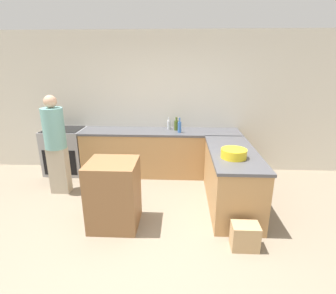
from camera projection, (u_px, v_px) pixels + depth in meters
The scene contains 12 objects.
ground_plane at pixel (147, 245), 3.18m from camera, with size 14.00×14.00×0.00m, color gray.
wall_back at pixel (161, 103), 5.17m from camera, with size 8.00×0.06×2.70m.
counter_back at pixel (160, 152), 5.12m from camera, with size 3.03×0.64×0.88m.
counter_peninsula at pixel (231, 178), 3.98m from camera, with size 0.69×1.70×0.88m.
range_oven at pixel (66, 151), 5.21m from camera, with size 0.75×0.62×0.89m.
island_table at pixel (114, 194), 3.47m from camera, with size 0.64×0.60×0.91m.
mixing_bowl at pixel (234, 153), 3.55m from camera, with size 0.35×0.35×0.12m.
olive_oil_bottle at pixel (176, 125), 5.01m from camera, with size 0.09×0.09×0.25m.
vinegar_bottle_clear at pixel (169, 125), 5.10m from camera, with size 0.07×0.07×0.23m.
water_bottle_blue at pixel (180, 127), 4.83m from camera, with size 0.06×0.06×0.28m.
person_by_range at pixel (56, 142), 4.24m from camera, with size 0.34×0.34×1.64m.
paper_bag at pixel (245, 236), 3.09m from camera, with size 0.32×0.22×0.32m.
Camera 1 is at (0.39, -2.64, 2.11)m, focal length 28.00 mm.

